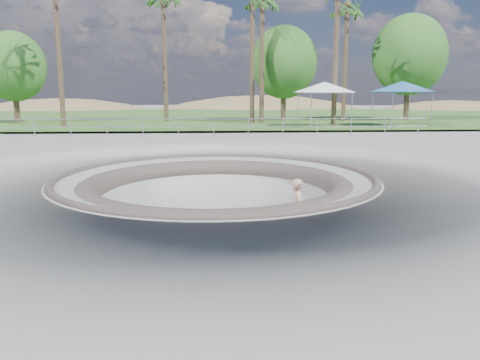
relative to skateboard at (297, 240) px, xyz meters
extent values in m
plane|color=gray|center=(-2.50, 1.05, 1.84)|extent=(180.00, 180.00, 0.00)
torus|color=gray|center=(-2.50, 1.05, -0.16)|extent=(14.00, 14.00, 4.00)
cylinder|color=gray|center=(-2.50, 1.05, -0.11)|extent=(6.60, 6.60, 0.10)
torus|color=#544A43|center=(-2.50, 1.05, 1.82)|extent=(10.24, 10.24, 0.24)
torus|color=#544A43|center=(-2.50, 1.05, 1.39)|extent=(8.91, 8.91, 0.81)
cube|color=#356127|center=(-2.50, 35.05, 2.06)|extent=(180.00, 36.00, 0.12)
ellipsoid|color=olive|center=(-24.50, 56.05, -4.60)|extent=(50.40, 36.00, 23.40)
ellipsoid|color=olive|center=(5.50, 61.05, -6.03)|extent=(61.60, 44.00, 28.60)
ellipsoid|color=olive|center=(32.50, 53.05, -3.52)|extent=(42.00, 30.00, 19.50)
cylinder|color=#999BA1|center=(-2.50, 13.05, 3.01)|extent=(25.00, 0.05, 0.05)
cylinder|color=#999BA1|center=(-2.50, 13.05, 2.56)|extent=(25.00, 0.05, 0.05)
cube|color=#95603B|center=(0.00, 0.00, 0.01)|extent=(0.77, 0.32, 0.02)
cylinder|color=#A5A5A9|center=(0.00, 0.00, -0.02)|extent=(0.06, 0.16, 0.03)
cylinder|color=#A5A5A9|center=(0.00, 0.00, -0.02)|extent=(0.06, 0.16, 0.03)
cylinder|color=beige|center=(0.00, 0.00, -0.03)|extent=(0.06, 0.04, 0.06)
cylinder|color=beige|center=(0.00, 0.00, -0.03)|extent=(0.06, 0.04, 0.06)
cylinder|color=beige|center=(0.00, 0.00, -0.03)|extent=(0.06, 0.04, 0.06)
cylinder|color=beige|center=(0.00, 0.00, -0.03)|extent=(0.06, 0.04, 0.06)
imported|color=tan|center=(0.00, 0.00, 0.98)|extent=(0.47, 0.71, 1.92)
cylinder|color=#999BA1|center=(3.86, 17.61, 3.26)|extent=(0.06, 0.06, 2.27)
cylinder|color=#999BA1|center=(6.75, 17.61, 3.26)|extent=(0.06, 0.06, 2.27)
cylinder|color=#999BA1|center=(3.86, 20.50, 3.26)|extent=(0.06, 0.06, 2.27)
cylinder|color=#999BA1|center=(6.75, 20.50, 3.26)|extent=(0.06, 0.06, 2.27)
cube|color=white|center=(5.30, 19.05, 4.49)|extent=(3.47, 3.47, 0.08)
cone|color=white|center=(5.30, 19.05, 4.86)|extent=(6.08, 6.08, 0.72)
cylinder|color=#999BA1|center=(9.40, 17.58, 3.27)|extent=(0.06, 0.06, 2.31)
cylinder|color=#999BA1|center=(12.34, 17.58, 3.27)|extent=(0.06, 0.06, 2.31)
cylinder|color=#999BA1|center=(9.40, 20.52, 3.27)|extent=(0.06, 0.06, 2.31)
cylinder|color=#999BA1|center=(12.34, 20.52, 3.27)|extent=(0.06, 0.06, 2.31)
cube|color=#2B5E9C|center=(10.87, 19.05, 4.53)|extent=(3.51, 3.51, 0.08)
cone|color=#2B5E9C|center=(10.87, 19.05, 4.90)|extent=(6.18, 6.18, 0.73)
cylinder|color=brown|center=(-13.17, 20.58, 7.10)|extent=(0.36, 0.36, 10.19)
cylinder|color=brown|center=(-6.25, 24.84, 7.14)|extent=(0.36, 0.36, 10.26)
cylinder|color=brown|center=(0.59, 23.26, 7.62)|extent=(0.36, 0.36, 11.22)
cylinder|color=brown|center=(1.36, 23.44, 6.87)|extent=(0.36, 0.36, 9.72)
cylinder|color=brown|center=(6.16, 19.58, 7.00)|extent=(0.36, 0.36, 9.98)
cylinder|color=brown|center=(8.34, 24.81, 6.72)|extent=(0.36, 0.36, 9.42)
cylinder|color=brown|center=(-18.00, 24.70, 4.09)|extent=(0.44, 0.44, 4.17)
ellipsoid|color=#2F6020|center=(-18.00, 24.70, 6.47)|extent=(4.98, 4.52, 5.43)
cylinder|color=brown|center=(3.52, 26.13, 4.32)|extent=(0.44, 0.44, 4.62)
ellipsoid|color=#2F6020|center=(3.52, 26.13, 6.95)|extent=(5.51, 5.01, 6.01)
cylinder|color=brown|center=(14.23, 26.14, 4.62)|extent=(0.44, 0.44, 5.22)
ellipsoid|color=#2F6020|center=(14.23, 26.14, 7.60)|extent=(6.23, 5.66, 6.80)
camera|label=1|loc=(-2.62, -13.75, 4.53)|focal=35.00mm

